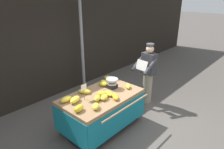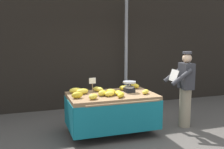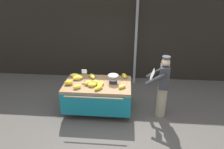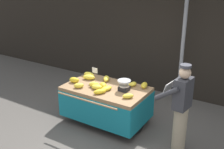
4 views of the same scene
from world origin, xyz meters
TOP-DOWN VIEW (x-y plane):
  - ground_plane at (0.00, 0.00)m, footprint 60.00×60.00m
  - back_wall at (0.00, 2.90)m, footprint 16.00×0.24m
  - street_pole at (0.53, 2.38)m, footprint 0.09×0.09m
  - banana_cart at (-0.51, 0.57)m, footprint 1.82×1.29m
  - weighing_scale at (-0.09, 0.62)m, footprint 0.28×0.28m
  - price_sign at (-0.88, 0.69)m, footprint 0.14×0.01m
  - banana_bunch_0 at (-0.54, 0.51)m, footprint 0.26×0.26m
  - banana_bunch_1 at (-0.71, 0.89)m, footprint 0.26×0.31m
  - banana_bunch_2 at (-0.05, 0.94)m, footprint 0.15×0.23m
  - banana_bunch_3 at (-0.14, 0.85)m, footprint 0.20×0.25m
  - banana_bunch_4 at (-1.20, 0.89)m, footprint 0.27×0.14m
  - banana_bunch_5 at (-1.09, 0.74)m, footprint 0.32×0.24m
  - banana_bunch_6 at (-0.74, 0.45)m, footprint 0.24×0.20m
  - banana_bunch_7 at (-0.43, 0.22)m, footprint 0.26×0.29m
  - banana_bunch_8 at (0.20, 0.99)m, footprint 0.20×0.29m
  - banana_bunch_9 at (-0.99, 0.23)m, footprint 0.25×0.24m
  - banana_bunch_10 at (-0.62, 0.37)m, footprint 0.25×0.20m
  - banana_bunch_11 at (0.16, 0.34)m, footprint 0.24×0.23m
  - banana_bunch_12 at (-1.26, 0.41)m, footprint 0.26×0.19m
  - banana_bunch_13 at (-0.41, 0.43)m, footprint 0.22×0.30m
  - vendor_person at (1.20, 0.46)m, footprint 0.61×0.56m

SIDE VIEW (x-z plane):
  - ground_plane at x=0.00m, z-range 0.00..0.00m
  - banana_cart at x=-0.51m, z-range 0.21..1.06m
  - vendor_person at x=1.20m, z-range 0.02..1.73m
  - banana_bunch_13 at x=-0.41m, z-range 0.86..0.95m
  - banana_bunch_2 at x=-0.05m, z-range 0.86..0.95m
  - banana_bunch_11 at x=0.16m, z-range 0.86..0.95m
  - banana_bunch_7 at x=-0.43m, z-range 0.86..0.96m
  - banana_bunch_3 at x=-0.14m, z-range 0.86..0.96m
  - banana_bunch_1 at x=-0.71m, z-range 0.86..0.96m
  - banana_bunch_10 at x=-0.62m, z-range 0.86..0.96m
  - banana_bunch_9 at x=-0.99m, z-range 0.86..0.96m
  - banana_bunch_8 at x=0.20m, z-range 0.86..0.97m
  - banana_bunch_4 at x=-1.20m, z-range 0.86..0.97m
  - banana_bunch_6 at x=-0.74m, z-range 0.86..0.97m
  - banana_bunch_5 at x=-1.09m, z-range 0.86..0.97m
  - banana_bunch_0 at x=-0.54m, z-range 0.86..0.98m
  - banana_bunch_12 at x=-1.26m, z-range 0.86..0.98m
  - weighing_scale at x=-0.09m, z-range 0.86..1.09m
  - price_sign at x=-0.88m, z-range 0.93..1.27m
  - street_pole at x=0.53m, z-range 0.00..3.27m
  - back_wall at x=0.00m, z-range 0.00..3.52m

